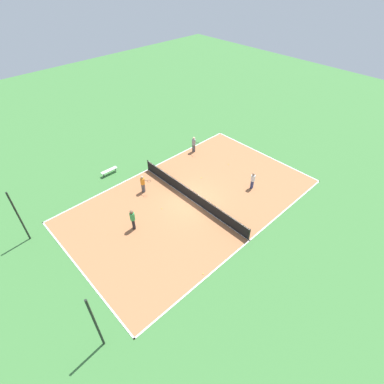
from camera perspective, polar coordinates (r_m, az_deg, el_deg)
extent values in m
plane|color=#3D7538|center=(24.35, 0.00, -1.62)|extent=(80.00, 80.00, 0.00)
cube|color=#AD6B42|center=(24.34, 0.00, -1.60)|extent=(11.86, 19.79, 0.02)
cube|color=white|center=(21.73, 10.89, -9.05)|extent=(0.10, 19.79, 0.00)
cube|color=white|center=(27.96, -8.36, 4.26)|extent=(0.10, 19.79, 0.00)
cube|color=white|center=(30.59, 13.58, 6.96)|extent=(11.86, 0.10, 0.00)
cube|color=white|center=(21.04, -20.43, -13.88)|extent=(11.86, 0.10, 0.00)
cube|color=white|center=(24.34, 0.00, -1.58)|extent=(11.86, 0.10, 0.00)
cylinder|color=black|center=(21.36, 10.86, -7.96)|extent=(0.10, 0.10, 1.08)
cylinder|color=black|center=(27.58, -8.34, 5.08)|extent=(0.10, 0.10, 1.08)
cube|color=black|center=(24.00, 0.00, -0.66)|extent=(11.56, 0.03, 1.03)
cube|color=white|center=(23.68, 0.00, 0.23)|extent=(11.56, 0.04, 0.06)
cube|color=silver|center=(27.90, -15.51, 4.03)|extent=(0.36, 1.52, 0.04)
cylinder|color=#4C4C51|center=(28.24, -14.39, 4.18)|extent=(0.08, 0.08, 0.41)
cylinder|color=#4C4C51|center=(27.82, -16.49, 3.12)|extent=(0.08, 0.08, 0.41)
cube|color=navy|center=(25.81, 11.36, 1.46)|extent=(0.26, 0.29, 0.78)
cylinder|color=white|center=(25.41, 11.55, 2.63)|extent=(0.44, 0.44, 0.55)
sphere|color=#A87A56|center=(25.18, 11.67, 3.34)|extent=(0.23, 0.23, 0.23)
cube|color=#4C4C51|center=(29.98, 0.32, 8.38)|extent=(0.27, 0.22, 0.82)
cylinder|color=gray|center=(29.62, 0.33, 9.52)|extent=(0.39, 0.39, 0.57)
sphere|color=beige|center=(29.41, 0.33, 10.21)|extent=(0.25, 0.25, 0.25)
cylinder|color=#262626|center=(29.33, 0.72, 9.51)|extent=(0.28, 0.06, 0.03)
torus|color=black|center=(29.15, 1.07, 9.29)|extent=(0.33, 0.33, 0.02)
cube|color=black|center=(22.21, -11.06, -5.99)|extent=(0.32, 0.30, 0.89)
cylinder|color=green|center=(21.68, -11.31, -4.59)|extent=(0.50, 0.50, 0.63)
sphere|color=brown|center=(21.37, -11.46, -3.74)|extent=(0.27, 0.27, 0.27)
cube|color=#4C4C51|center=(25.24, -9.25, 0.81)|extent=(0.32, 0.30, 0.82)
cylinder|color=orange|center=(24.82, -9.42, 2.05)|extent=(0.49, 0.49, 0.57)
sphere|color=tan|center=(24.57, -9.52, 2.80)|extent=(0.24, 0.24, 0.24)
cylinder|color=#262626|center=(24.61, -8.77, 2.18)|extent=(0.26, 0.16, 0.03)
torus|color=black|center=(24.51, -8.17, 2.07)|extent=(0.41, 0.41, 0.02)
sphere|color=#CCE033|center=(23.68, -5.79, -3.16)|extent=(0.07, 0.07, 0.07)
sphere|color=#CCE033|center=(28.50, 6.96, 5.27)|extent=(0.07, 0.07, 0.07)
sphere|color=#CCE033|center=(26.60, 1.77, 2.72)|extent=(0.07, 0.07, 0.07)
sphere|color=#CCE033|center=(19.63, 2.15, -15.34)|extent=(0.07, 0.07, 0.07)
cylinder|color=black|center=(16.33, -17.87, -22.79)|extent=(0.12, 0.12, 4.29)
cylinder|color=black|center=(23.01, -30.08, -4.15)|extent=(0.12, 0.12, 4.29)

